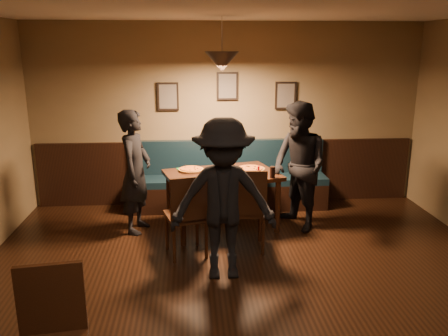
{
  "coord_description": "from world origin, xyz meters",
  "views": [
    {
      "loc": [
        -0.58,
        -3.58,
        2.45
      ],
      "look_at": [
        -0.16,
        2.03,
        0.95
      ],
      "focal_mm": 36.98,
      "sensor_mm": 36.0,
      "label": 1
    }
  ],
  "objects_px": {
    "booth_bench": "(229,176)",
    "soda_glass": "(273,172)",
    "chair_near_right": "(246,208)",
    "diner_front": "(223,200)",
    "tabasco_bottle": "(259,169)",
    "diner_left": "(136,172)",
    "diner_right": "(299,167)",
    "dining_table": "(222,201)",
    "chair_near_left": "(186,214)"
  },
  "relations": [
    {
      "from": "diner_right",
      "to": "diner_front",
      "type": "distance_m",
      "value": 1.71
    },
    {
      "from": "diner_right",
      "to": "tabasco_bottle",
      "type": "xyz_separation_m",
      "value": [
        -0.54,
        0.02,
        -0.03
      ]
    },
    {
      "from": "chair_near_left",
      "to": "diner_front",
      "type": "bearing_deg",
      "value": -69.63
    },
    {
      "from": "dining_table",
      "to": "chair_near_right",
      "type": "relative_size",
      "value": 1.39
    },
    {
      "from": "chair_near_right",
      "to": "diner_left",
      "type": "distance_m",
      "value": 1.58
    },
    {
      "from": "diner_front",
      "to": "soda_glass",
      "type": "distance_m",
      "value": 1.31
    },
    {
      "from": "diner_front",
      "to": "soda_glass",
      "type": "relative_size",
      "value": 11.56
    },
    {
      "from": "dining_table",
      "to": "chair_near_left",
      "type": "xyz_separation_m",
      "value": [
        -0.49,
        -0.79,
        0.12
      ]
    },
    {
      "from": "tabasco_bottle",
      "to": "soda_glass",
      "type": "bearing_deg",
      "value": -55.07
    },
    {
      "from": "tabasco_bottle",
      "to": "diner_front",
      "type": "bearing_deg",
      "value": -113.45
    },
    {
      "from": "chair_near_left",
      "to": "diner_right",
      "type": "relative_size",
      "value": 0.59
    },
    {
      "from": "diner_left",
      "to": "tabasco_bottle",
      "type": "xyz_separation_m",
      "value": [
        1.64,
        -0.05,
        0.02
      ]
    },
    {
      "from": "booth_bench",
      "to": "chair_near_right",
      "type": "height_order",
      "value": "chair_near_right"
    },
    {
      "from": "chair_near_left",
      "to": "tabasco_bottle",
      "type": "height_order",
      "value": "chair_near_left"
    },
    {
      "from": "chair_near_left",
      "to": "diner_right",
      "type": "height_order",
      "value": "diner_right"
    },
    {
      "from": "diner_right",
      "to": "tabasco_bottle",
      "type": "distance_m",
      "value": 0.54
    },
    {
      "from": "dining_table",
      "to": "booth_bench",
      "type": "bearing_deg",
      "value": 64.19
    },
    {
      "from": "diner_left",
      "to": "soda_glass",
      "type": "distance_m",
      "value": 1.81
    },
    {
      "from": "dining_table",
      "to": "chair_near_left",
      "type": "distance_m",
      "value": 0.94
    },
    {
      "from": "chair_near_left",
      "to": "chair_near_right",
      "type": "xyz_separation_m",
      "value": [
        0.73,
        0.11,
        0.02
      ]
    },
    {
      "from": "dining_table",
      "to": "tabasco_bottle",
      "type": "bearing_deg",
      "value": -20.96
    },
    {
      "from": "booth_bench",
      "to": "chair_near_right",
      "type": "xyz_separation_m",
      "value": [
        0.08,
        -1.5,
        0.03
      ]
    },
    {
      "from": "booth_bench",
      "to": "soda_glass",
      "type": "bearing_deg",
      "value": -66.26
    },
    {
      "from": "chair_near_left",
      "to": "booth_bench",
      "type": "bearing_deg",
      "value": 52.79
    },
    {
      "from": "diner_front",
      "to": "tabasco_bottle",
      "type": "bearing_deg",
      "value": 66.79
    },
    {
      "from": "chair_near_right",
      "to": "soda_glass",
      "type": "xyz_separation_m",
      "value": [
        0.4,
        0.41,
        0.33
      ]
    },
    {
      "from": "diner_left",
      "to": "tabasco_bottle",
      "type": "height_order",
      "value": "diner_left"
    },
    {
      "from": "chair_near_right",
      "to": "diner_front",
      "type": "height_order",
      "value": "diner_front"
    },
    {
      "from": "booth_bench",
      "to": "soda_glass",
      "type": "xyz_separation_m",
      "value": [
        0.48,
        -1.09,
        0.36
      ]
    },
    {
      "from": "diner_right",
      "to": "booth_bench",
      "type": "bearing_deg",
      "value": -159.57
    },
    {
      "from": "diner_left",
      "to": "diner_front",
      "type": "distance_m",
      "value": 1.73
    },
    {
      "from": "tabasco_bottle",
      "to": "booth_bench",
      "type": "bearing_deg",
      "value": 110.61
    },
    {
      "from": "chair_near_left",
      "to": "diner_left",
      "type": "bearing_deg",
      "value": 114.52
    },
    {
      "from": "booth_bench",
      "to": "diner_left",
      "type": "distance_m",
      "value": 1.58
    },
    {
      "from": "chair_near_right",
      "to": "soda_glass",
      "type": "bearing_deg",
      "value": 49.23
    },
    {
      "from": "dining_table",
      "to": "diner_left",
      "type": "height_order",
      "value": "diner_left"
    },
    {
      "from": "dining_table",
      "to": "chair_near_left",
      "type": "relative_size",
      "value": 1.43
    },
    {
      "from": "chair_near_right",
      "to": "diner_front",
      "type": "bearing_deg",
      "value": -112.17
    },
    {
      "from": "chair_near_left",
      "to": "diner_front",
      "type": "relative_size",
      "value": 0.59
    },
    {
      "from": "tabasco_bottle",
      "to": "chair_near_right",
      "type": "bearing_deg",
      "value": -111.47
    },
    {
      "from": "chair_near_left",
      "to": "diner_left",
      "type": "xyz_separation_m",
      "value": [
        -0.66,
        0.79,
        0.32
      ]
    },
    {
      "from": "booth_bench",
      "to": "tabasco_bottle",
      "type": "height_order",
      "value": "booth_bench"
    },
    {
      "from": "chair_near_right",
      "to": "diner_front",
      "type": "relative_size",
      "value": 0.6
    },
    {
      "from": "diner_left",
      "to": "diner_right",
      "type": "distance_m",
      "value": 2.18
    },
    {
      "from": "chair_near_left",
      "to": "diner_left",
      "type": "height_order",
      "value": "diner_left"
    },
    {
      "from": "dining_table",
      "to": "diner_right",
      "type": "xyz_separation_m",
      "value": [
        1.03,
        -0.07,
        0.48
      ]
    },
    {
      "from": "booth_bench",
      "to": "tabasco_bottle",
      "type": "distance_m",
      "value": 0.99
    },
    {
      "from": "dining_table",
      "to": "soda_glass",
      "type": "distance_m",
      "value": 0.83
    },
    {
      "from": "soda_glass",
      "to": "tabasco_bottle",
      "type": "xyz_separation_m",
      "value": [
        -0.15,
        0.21,
        -0.01
      ]
    },
    {
      "from": "dining_table",
      "to": "diner_left",
      "type": "xyz_separation_m",
      "value": [
        -1.15,
        0.0,
        0.44
      ]
    }
  ]
}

